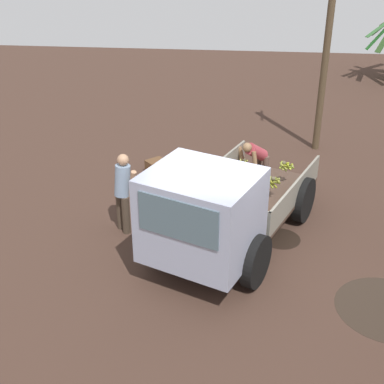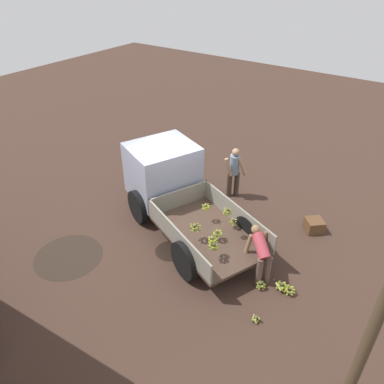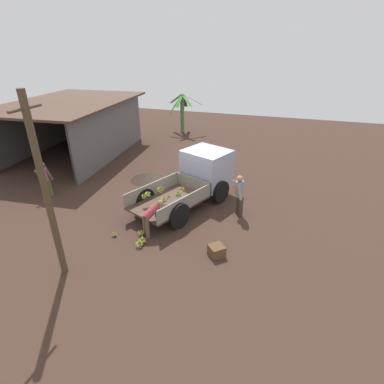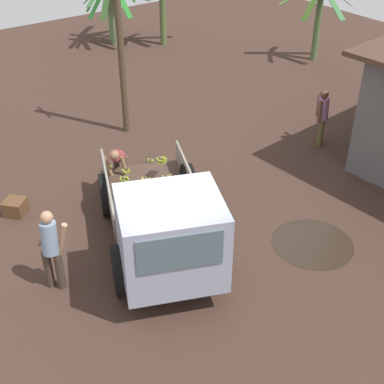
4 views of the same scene
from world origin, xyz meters
name	(u,v)px [view 2 (image 2 of 4)]	position (x,y,z in m)	size (l,w,h in m)	color
ground	(171,217)	(0.00, 0.00, 0.00)	(36.00, 36.00, 0.00)	#3D2921
mud_patch_0	(170,251)	(-0.89, 1.20, 0.00)	(0.82, 0.82, 0.01)	black
mud_patch_1	(68,257)	(1.15, 2.91, 0.00)	(1.77, 1.77, 0.01)	#2D2219
cargo_truck	(170,182)	(0.11, -0.15, 1.12)	(5.08, 3.57, 2.09)	#463228
person_foreground_visitor	(234,170)	(-0.92, -2.06, 0.96)	(0.65, 0.60, 1.73)	#413327
person_worker_loading	(261,252)	(-3.21, 0.67, 0.77)	(0.82, 0.83, 1.28)	brown
banana_bunch_on_ground_0	(261,285)	(-3.45, 1.00, 0.11)	(0.25, 0.27, 0.21)	brown
banana_bunch_on_ground_1	(281,286)	(-3.87, 0.76, 0.13)	(0.31, 0.31, 0.22)	brown
banana_bunch_on_ground_2	(256,319)	(-3.79, 1.92, 0.09)	(0.19, 0.19, 0.16)	brown
banana_bunch_on_ground_3	(290,290)	(-4.08, 0.77, 0.12)	(0.27, 0.27, 0.20)	#4E4733
wooden_crate_0	(314,225)	(-3.71, -1.84, 0.18)	(0.46, 0.46, 0.37)	brown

